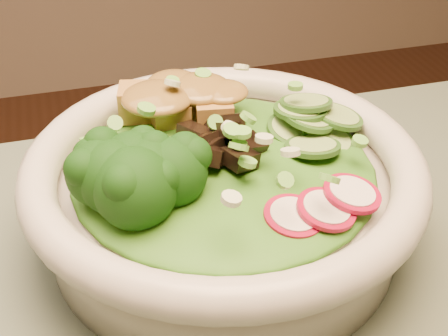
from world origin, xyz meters
name	(u,v)px	position (x,y,z in m)	size (l,w,h in m)	color
salad_bowl	(224,191)	(-0.05, 0.21, 0.79)	(0.30, 0.30, 0.08)	beige
lettuce_bed	(224,167)	(-0.05, 0.21, 0.82)	(0.23, 0.23, 0.03)	#295B13
broccoli_florets	(141,179)	(-0.12, 0.18, 0.84)	(0.09, 0.08, 0.05)	black
radish_slices	(291,211)	(-0.03, 0.14, 0.82)	(0.12, 0.04, 0.02)	maroon
cucumber_slices	(302,124)	(0.02, 0.23, 0.83)	(0.08, 0.08, 0.04)	#85AC5F
mushroom_heap	(214,140)	(-0.06, 0.22, 0.83)	(0.08, 0.08, 0.04)	black
tofu_cubes	(177,111)	(-0.07, 0.27, 0.83)	(0.10, 0.07, 0.04)	#A67337
peanut_sauce	(177,95)	(-0.07, 0.27, 0.85)	(0.08, 0.06, 0.02)	brown
scallion_garnish	(224,135)	(-0.05, 0.21, 0.84)	(0.22, 0.22, 0.03)	#68B841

